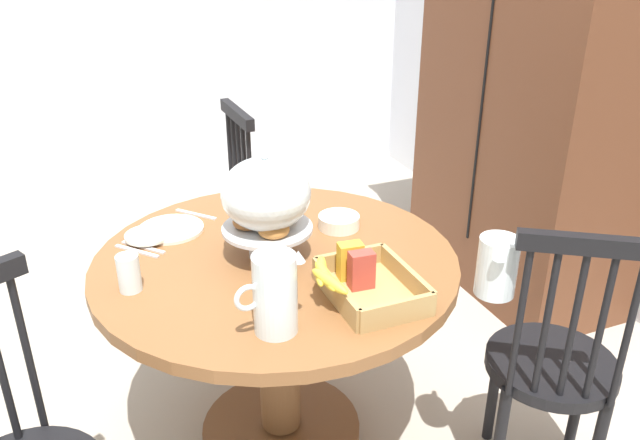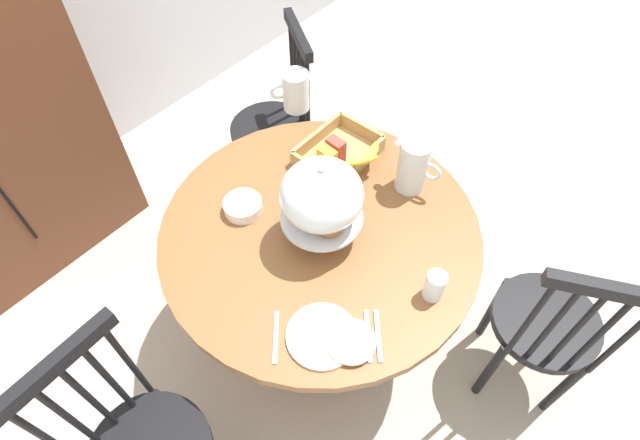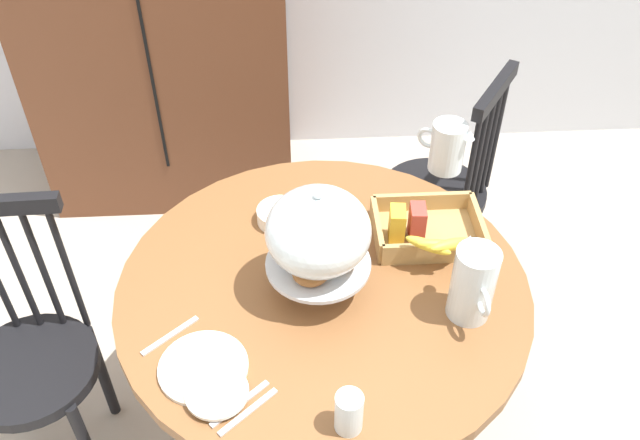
{
  "view_description": "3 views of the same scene",
  "coord_description": "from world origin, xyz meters",
  "px_view_note": "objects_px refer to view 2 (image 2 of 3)",
  "views": [
    {
      "loc": [
        1.81,
        -0.51,
        1.71
      ],
      "look_at": [
        0.11,
        0.19,
        0.84
      ],
      "focal_mm": 36.25,
      "sensor_mm": 36.0,
      "label": 1
    },
    {
      "loc": [
        -0.7,
        -0.65,
        2.16
      ],
      "look_at": [
        0.11,
        0.04,
        0.79
      ],
      "focal_mm": 28.21,
      "sensor_mm": 36.0,
      "label": 2
    },
    {
      "loc": [
        0.03,
        -1.24,
        2.1
      ],
      "look_at": [
        0.11,
        0.19,
        0.84
      ],
      "focal_mm": 37.85,
      "sensor_mm": 36.0,
      "label": 3
    }
  ],
  "objects_px": {
    "windsor_chair_facing_door": "(546,327)",
    "cereal_bowl": "(242,207)",
    "dining_table": "(320,263)",
    "milk_pitcher": "(296,93)",
    "windsor_chair_near_window": "(275,129)",
    "china_plate_small": "(351,341)",
    "drinking_glass": "(435,286)",
    "orange_juice_pitcher": "(413,167)",
    "cereal_basket": "(341,154)",
    "china_plate_large": "(322,336)",
    "pastry_stand_with_dome": "(322,197)"
  },
  "relations": [
    {
      "from": "orange_juice_pitcher",
      "to": "pastry_stand_with_dome",
      "type": "bearing_deg",
      "value": 164.57
    },
    {
      "from": "windsor_chair_near_window",
      "to": "milk_pitcher",
      "type": "relative_size",
      "value": 5.64
    },
    {
      "from": "dining_table",
      "to": "china_plate_small",
      "type": "relative_size",
      "value": 7.59
    },
    {
      "from": "dining_table",
      "to": "orange_juice_pitcher",
      "type": "xyz_separation_m",
      "value": [
        0.37,
        -0.13,
        0.32
      ]
    },
    {
      "from": "drinking_glass",
      "to": "pastry_stand_with_dome",
      "type": "bearing_deg",
      "value": 95.91
    },
    {
      "from": "dining_table",
      "to": "cereal_bowl",
      "type": "bearing_deg",
      "value": 113.84
    },
    {
      "from": "dining_table",
      "to": "china_plate_large",
      "type": "height_order",
      "value": "china_plate_large"
    },
    {
      "from": "windsor_chair_facing_door",
      "to": "orange_juice_pitcher",
      "type": "xyz_separation_m",
      "value": [
        0.02,
        0.67,
        0.39
      ]
    },
    {
      "from": "pastry_stand_with_dome",
      "to": "cereal_bowl",
      "type": "height_order",
      "value": "pastry_stand_with_dome"
    },
    {
      "from": "milk_pitcher",
      "to": "china_plate_large",
      "type": "distance_m",
      "value": 1.07
    },
    {
      "from": "milk_pitcher",
      "to": "cereal_basket",
      "type": "relative_size",
      "value": 0.55
    },
    {
      "from": "windsor_chair_facing_door",
      "to": "china_plate_large",
      "type": "bearing_deg",
      "value": 141.76
    },
    {
      "from": "windsor_chair_facing_door",
      "to": "orange_juice_pitcher",
      "type": "relative_size",
      "value": 4.51
    },
    {
      "from": "orange_juice_pitcher",
      "to": "china_plate_small",
      "type": "distance_m",
      "value": 0.69
    },
    {
      "from": "windsor_chair_near_window",
      "to": "windsor_chair_facing_door",
      "type": "bearing_deg",
      "value": -95.35
    },
    {
      "from": "windsor_chair_near_window",
      "to": "cereal_basket",
      "type": "relative_size",
      "value": 3.09
    },
    {
      "from": "dining_table",
      "to": "windsor_chair_near_window",
      "type": "bearing_deg",
      "value": 55.08
    },
    {
      "from": "orange_juice_pitcher",
      "to": "china_plate_small",
      "type": "height_order",
      "value": "orange_juice_pitcher"
    },
    {
      "from": "cereal_basket",
      "to": "cereal_bowl",
      "type": "bearing_deg",
      "value": 164.77
    },
    {
      "from": "dining_table",
      "to": "milk_pitcher",
      "type": "bearing_deg",
      "value": 49.02
    },
    {
      "from": "cereal_bowl",
      "to": "china_plate_large",
      "type": "bearing_deg",
      "value": -109.64
    },
    {
      "from": "pastry_stand_with_dome",
      "to": "cereal_basket",
      "type": "xyz_separation_m",
      "value": [
        0.32,
        0.17,
        -0.16
      ]
    },
    {
      "from": "milk_pitcher",
      "to": "cereal_bowl",
      "type": "height_order",
      "value": "milk_pitcher"
    },
    {
      "from": "drinking_glass",
      "to": "orange_juice_pitcher",
      "type": "bearing_deg",
      "value": 42.87
    },
    {
      "from": "drinking_glass",
      "to": "dining_table",
      "type": "bearing_deg",
      "value": 93.84
    },
    {
      "from": "cereal_basket",
      "to": "orange_juice_pitcher",
      "type": "bearing_deg",
      "value": -75.99
    },
    {
      "from": "drinking_glass",
      "to": "china_plate_large",
      "type": "bearing_deg",
      "value": 152.54
    },
    {
      "from": "windsor_chair_facing_door",
      "to": "cereal_bowl",
      "type": "bearing_deg",
      "value": 114.13
    },
    {
      "from": "china_plate_large",
      "to": "china_plate_small",
      "type": "xyz_separation_m",
      "value": [
        0.04,
        -0.08,
        0.01
      ]
    },
    {
      "from": "windsor_chair_near_window",
      "to": "china_plate_small",
      "type": "xyz_separation_m",
      "value": [
        -0.77,
        -1.06,
        0.3
      ]
    },
    {
      "from": "dining_table",
      "to": "milk_pitcher",
      "type": "xyz_separation_m",
      "value": [
        0.44,
        0.5,
        0.3
      ]
    },
    {
      "from": "china_plate_large",
      "to": "china_plate_small",
      "type": "height_order",
      "value": "china_plate_small"
    },
    {
      "from": "orange_juice_pitcher",
      "to": "china_plate_large",
      "type": "relative_size",
      "value": 0.98
    },
    {
      "from": "china_plate_large",
      "to": "drinking_glass",
      "type": "distance_m",
      "value": 0.38
    },
    {
      "from": "china_plate_large",
      "to": "windsor_chair_facing_door",
      "type": "bearing_deg",
      "value": -38.24
    },
    {
      "from": "cereal_bowl",
      "to": "pastry_stand_with_dome",
      "type": "bearing_deg",
      "value": -70.06
    },
    {
      "from": "windsor_chair_near_window",
      "to": "milk_pitcher",
      "type": "xyz_separation_m",
      "value": [
        -0.06,
        -0.21,
        0.37
      ]
    },
    {
      "from": "china_plate_small",
      "to": "drinking_glass",
      "type": "relative_size",
      "value": 1.36
    },
    {
      "from": "windsor_chair_near_window",
      "to": "dining_table",
      "type": "bearing_deg",
      "value": -124.92
    },
    {
      "from": "windsor_chair_facing_door",
      "to": "cereal_bowl",
      "type": "xyz_separation_m",
      "value": [
        -0.47,
        1.06,
        0.31
      ]
    },
    {
      "from": "milk_pitcher",
      "to": "china_plate_small",
      "type": "bearing_deg",
      "value": -129.66
    },
    {
      "from": "windsor_chair_near_window",
      "to": "pastry_stand_with_dome",
      "type": "height_order",
      "value": "pastry_stand_with_dome"
    },
    {
      "from": "drinking_glass",
      "to": "cereal_basket",
      "type": "bearing_deg",
      "value": 65.34
    },
    {
      "from": "dining_table",
      "to": "orange_juice_pitcher",
      "type": "bearing_deg",
      "value": -18.65
    },
    {
      "from": "milk_pitcher",
      "to": "china_plate_small",
      "type": "relative_size",
      "value": 1.15
    },
    {
      "from": "china_plate_large",
      "to": "drinking_glass",
      "type": "bearing_deg",
      "value": -27.46
    },
    {
      "from": "cereal_basket",
      "to": "china_plate_small",
      "type": "height_order",
      "value": "cereal_basket"
    },
    {
      "from": "orange_juice_pitcher",
      "to": "milk_pitcher",
      "type": "height_order",
      "value": "orange_juice_pitcher"
    },
    {
      "from": "cereal_bowl",
      "to": "drinking_glass",
      "type": "height_order",
      "value": "drinking_glass"
    },
    {
      "from": "pastry_stand_with_dome",
      "to": "cereal_basket",
      "type": "height_order",
      "value": "pastry_stand_with_dome"
    }
  ]
}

